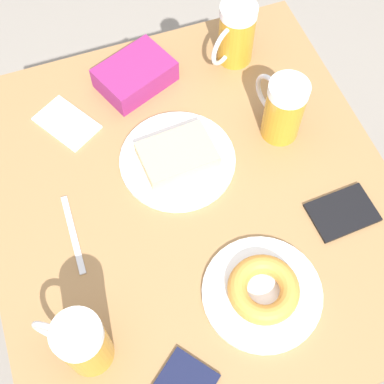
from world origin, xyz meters
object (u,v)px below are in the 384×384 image
(beer_mug_right, at_px, (82,343))
(fork, at_px, (73,232))
(beer_mug_left, at_px, (236,34))
(beer_mug_center, at_px, (283,109))
(plate_with_donut, at_px, (263,291))
(plate_with_cake, at_px, (178,157))
(blue_pouch, at_px, (135,75))
(napkin_folded, at_px, (67,123))
(passport_near_edge, at_px, (342,212))

(beer_mug_right, relative_size, fork, 0.87)
(beer_mug_left, distance_m, beer_mug_center, 0.22)
(plate_with_donut, height_order, beer_mug_right, beer_mug_right)
(plate_with_donut, xyz_separation_m, beer_mug_left, (-0.16, -0.54, 0.06))
(plate_with_cake, distance_m, beer_mug_left, 0.31)
(beer_mug_right, bearing_deg, blue_pouch, -114.70)
(plate_with_donut, distance_m, napkin_folded, 0.54)
(beer_mug_left, xyz_separation_m, beer_mug_right, (0.48, 0.53, 0.00))
(plate_with_cake, distance_m, napkin_folded, 0.26)
(napkin_folded, bearing_deg, beer_mug_center, 158.25)
(plate_with_donut, relative_size, blue_pouch, 1.15)
(beer_mug_left, height_order, passport_near_edge, beer_mug_left)
(beer_mug_left, bearing_deg, plate_with_donut, 73.42)
(plate_with_cake, xyz_separation_m, plate_with_donut, (-0.05, 0.32, 0.00))
(beer_mug_center, bearing_deg, napkin_folded, -21.75)
(plate_with_donut, relative_size, napkin_folded, 1.40)
(beer_mug_right, bearing_deg, napkin_folded, -98.88)
(beer_mug_left, height_order, blue_pouch, beer_mug_left)
(beer_mug_right, xyz_separation_m, napkin_folded, (-0.08, -0.48, -0.07))
(beer_mug_right, bearing_deg, beer_mug_left, -131.98)
(beer_mug_left, bearing_deg, napkin_folded, 7.22)
(beer_mug_left, height_order, fork, beer_mug_left)
(beer_mug_left, relative_size, passport_near_edge, 1.13)
(beer_mug_left, bearing_deg, plate_with_cake, 46.25)
(beer_mug_left, bearing_deg, fork, 33.84)
(napkin_folded, height_order, fork, same)
(plate_with_cake, relative_size, beer_mug_center, 1.61)
(beer_mug_left, relative_size, beer_mug_right, 1.00)
(beer_mug_left, distance_m, blue_pouch, 0.24)
(beer_mug_right, xyz_separation_m, fork, (-0.03, -0.23, -0.07))
(napkin_folded, distance_m, fork, 0.26)
(beer_mug_center, height_order, beer_mug_right, same)
(plate_with_cake, xyz_separation_m, napkin_folded, (0.19, -0.17, -0.01))
(beer_mug_center, relative_size, fork, 0.87)
(plate_with_cake, height_order, plate_with_donut, plate_with_donut)
(fork, relative_size, passport_near_edge, 1.30)
(beer_mug_center, height_order, blue_pouch, beer_mug_center)
(beer_mug_center, distance_m, beer_mug_right, 0.59)
(blue_pouch, bearing_deg, fork, 54.43)
(beer_mug_right, distance_m, passport_near_edge, 0.54)
(beer_mug_left, bearing_deg, blue_pouch, -1.36)
(plate_with_cake, xyz_separation_m, beer_mug_left, (-0.21, -0.22, 0.06))
(napkin_folded, distance_m, blue_pouch, 0.18)
(beer_mug_center, xyz_separation_m, beer_mug_right, (0.49, 0.31, 0.00))
(plate_with_cake, distance_m, blue_pouch, 0.23)
(passport_near_edge, bearing_deg, beer_mug_right, 9.80)
(plate_with_cake, height_order, fork, plate_with_cake)
(napkin_folded, relative_size, blue_pouch, 0.82)
(napkin_folded, xyz_separation_m, fork, (0.05, 0.25, -0.00))
(blue_pouch, bearing_deg, beer_mug_center, 137.73)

